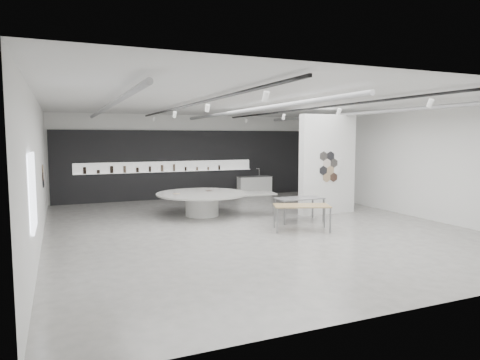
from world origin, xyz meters
name	(u,v)px	position (x,y,z in m)	size (l,w,h in m)	color
room	(249,160)	(-0.09, 0.00, 2.07)	(12.02, 14.02, 3.82)	#9D9A94
back_wall_display	(187,165)	(-0.08, 6.93, 1.54)	(11.80, 0.27, 3.10)	black
partition_column	(327,165)	(3.50, 1.00, 1.80)	(2.20, 0.38, 3.60)	white
display_island	(204,201)	(-0.80, 2.30, 0.54)	(4.31, 3.62, 0.83)	white
sample_table_wood	(302,207)	(1.12, -1.17, 0.71)	(1.82, 1.36, 0.77)	#9D8051
sample_table_stone	(299,200)	(1.78, 0.07, 0.72)	(1.55, 0.80, 0.79)	slate
kitchen_counter	(254,186)	(3.14, 6.52, 0.46)	(1.67, 0.75, 1.29)	white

